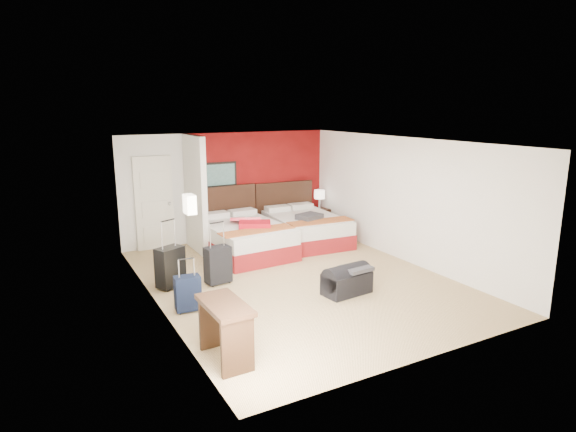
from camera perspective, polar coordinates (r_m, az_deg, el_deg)
ground at (r=8.91m, az=0.96°, el=-7.47°), size 6.50×6.50×0.00m
room_walls at (r=9.29m, az=-10.94°, el=1.20°), size 5.02×6.52×2.50m
red_accent_panel at (r=11.72m, az=-3.61°, el=3.76°), size 3.50×0.04×2.50m
partition_wall at (r=10.53m, az=-10.84°, el=2.52°), size 0.12×1.20×2.50m
entry_door at (r=10.93m, az=-15.48°, el=1.46°), size 0.82×0.06×2.05m
bed_left at (r=10.36m, az=-5.17°, el=-2.71°), size 1.64×2.25×0.65m
bed_right at (r=11.20m, az=2.16°, el=-1.57°), size 1.57×2.15×0.62m
red_suitcase_open at (r=10.22m, az=-4.47°, el=-0.71°), size 0.96×1.08×0.11m
jacket_bundle at (r=10.81m, az=2.53°, el=-0.08°), size 0.61×0.54×0.12m
nightstand at (r=12.19m, az=3.69°, el=-0.49°), size 0.46×0.46×0.58m
table_lamp at (r=12.08m, az=3.72°, el=1.94°), size 0.32×0.32×0.48m
suitcase_black at (r=8.67m, az=-13.68°, el=-6.01°), size 0.54×0.46×0.69m
suitcase_charcoal at (r=8.70m, az=-8.25°, el=-5.86°), size 0.47×0.32×0.65m
suitcase_navy at (r=7.67m, az=-11.71°, el=-9.06°), size 0.40×0.26×0.53m
duffel_bag at (r=8.27m, az=6.93°, el=-7.72°), size 0.85×0.52×0.41m
jacket_draped at (r=8.23m, az=8.03°, el=-6.09°), size 0.50×0.44×0.06m
desk at (r=6.18m, az=-7.38°, el=-13.34°), size 0.48×0.92×0.76m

